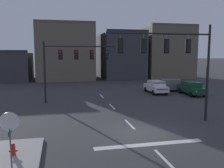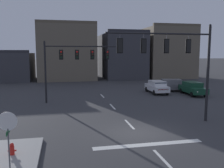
% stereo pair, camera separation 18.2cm
% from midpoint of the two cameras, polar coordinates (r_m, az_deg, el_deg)
% --- Properties ---
extents(ground_plane, '(400.00, 400.00, 0.00)m').
position_cam_midpoint_polar(ground_plane, '(16.06, 6.44, -11.42)').
color(ground_plane, '#353538').
extents(stop_bar_paint, '(6.40, 0.50, 0.01)m').
position_cam_midpoint_polar(stop_bar_paint, '(14.29, 9.00, -13.87)').
color(stop_bar_paint, silver).
rests_on(stop_bar_paint, ground).
extents(lane_centreline, '(0.16, 26.40, 0.01)m').
position_cam_midpoint_polar(lane_centreline, '(17.88, 4.42, -9.43)').
color(lane_centreline, silver).
rests_on(lane_centreline, ground).
extents(signal_mast_near_side, '(7.89, 0.35, 7.24)m').
position_cam_midpoint_polar(signal_mast_near_side, '(18.09, 14.95, 6.71)').
color(signal_mast_near_side, black).
rests_on(signal_mast_near_side, ground).
extents(signal_mast_far_side, '(7.58, 0.52, 6.38)m').
position_cam_midpoint_polar(signal_mast_far_side, '(25.71, -9.31, 5.78)').
color(signal_mast_far_side, black).
rests_on(signal_mast_far_side, ground).
extents(stop_sign, '(0.76, 0.64, 2.83)m').
position_cam_midpoint_polar(stop_sign, '(10.63, -22.86, -9.67)').
color(stop_sign, '#56565B').
rests_on(stop_sign, ground).
extents(car_lot_nearside, '(4.67, 2.65, 1.61)m').
position_cam_midpoint_polar(car_lot_nearside, '(33.97, 14.13, -0.18)').
color(car_lot_nearside, slate).
rests_on(car_lot_nearside, ground).
extents(car_lot_middle, '(2.07, 4.52, 1.61)m').
position_cam_midpoint_polar(car_lot_middle, '(31.51, 18.63, -0.91)').
color(car_lot_middle, '#143D28').
rests_on(car_lot_middle, ground).
extents(car_lot_farside, '(1.98, 4.48, 1.61)m').
position_cam_midpoint_polar(car_lot_farside, '(31.71, 10.65, -0.60)').
color(car_lot_farside, silver).
rests_on(car_lot_farside, ground).
extents(fire_hydrant, '(0.40, 0.30, 0.75)m').
position_cam_midpoint_polar(fire_hydrant, '(13.32, -22.07, -14.43)').
color(fire_hydrant, red).
rests_on(fire_hydrant, ground).
extents(building_row, '(43.54, 13.97, 10.82)m').
position_cam_midpoint_polar(building_row, '(50.02, -3.59, 6.66)').
color(building_row, '#38383D').
rests_on(building_row, ground).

